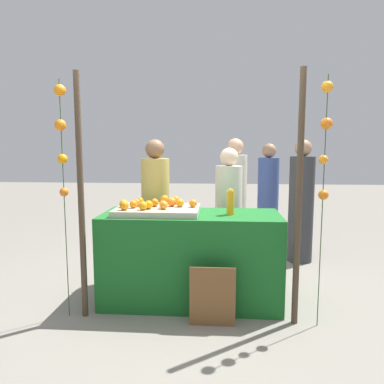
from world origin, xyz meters
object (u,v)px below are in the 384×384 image
object	(u,v)px
stall_counter	(191,258)
vendor_left	(156,214)
vendor_right	(228,219)
chalkboard_sign	(212,297)
orange_0	(165,199)
orange_1	(180,203)
juice_bottle	(230,202)

from	to	relation	value
stall_counter	vendor_left	size ratio (longest dim) A/B	1.07
vendor_right	vendor_left	bearing A→B (deg)	-179.11
chalkboard_sign	vendor_left	size ratio (longest dim) A/B	0.33
orange_0	chalkboard_sign	world-z (taller)	orange_0
vendor_left	orange_0	bearing A→B (deg)	-67.85
orange_0	orange_1	size ratio (longest dim) A/B	1.10
orange_0	vendor_left	bearing A→B (deg)	112.15
vendor_right	orange_1	bearing A→B (deg)	-127.96
orange_1	juice_bottle	world-z (taller)	juice_bottle
chalkboard_sign	stall_counter	bearing A→B (deg)	114.49
stall_counter	vendor_right	world-z (taller)	vendor_right
orange_1	orange_0	bearing A→B (deg)	131.74
chalkboard_sign	juice_bottle	bearing A→B (deg)	70.90
vendor_left	vendor_right	bearing A→B (deg)	0.89
orange_0	vendor_right	world-z (taller)	vendor_right
juice_bottle	chalkboard_sign	bearing A→B (deg)	-109.10
juice_bottle	orange_1	bearing A→B (deg)	172.51
chalkboard_sign	vendor_right	world-z (taller)	vendor_right
juice_bottle	vendor_left	bearing A→B (deg)	140.98
orange_1	chalkboard_sign	xyz separation A→B (m)	(0.35, -0.54, -0.76)
juice_bottle	vendor_left	size ratio (longest dim) A/B	0.15
vendor_right	orange_0	bearing A→B (deg)	-147.77
juice_bottle	chalkboard_sign	distance (m)	0.93
stall_counter	chalkboard_sign	size ratio (longest dim) A/B	3.25
orange_0	stall_counter	bearing A→B (deg)	-38.93
orange_1	chalkboard_sign	distance (m)	1.00
orange_0	chalkboard_sign	xyz separation A→B (m)	(0.54, -0.76, -0.77)
stall_counter	orange_1	bearing A→B (deg)	163.90
stall_counter	orange_1	xyz separation A→B (m)	(-0.12, 0.03, 0.56)
stall_counter	orange_0	distance (m)	0.69
chalkboard_sign	vendor_left	xyz separation A→B (m)	(-0.71, 1.19, 0.52)
orange_1	chalkboard_sign	bearing A→B (deg)	-57.40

